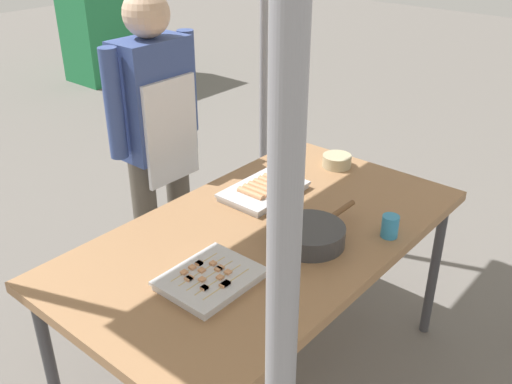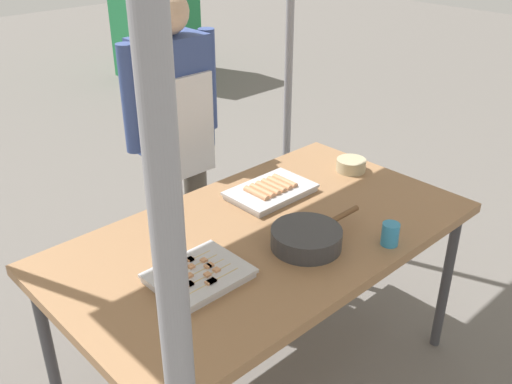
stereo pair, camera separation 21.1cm
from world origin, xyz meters
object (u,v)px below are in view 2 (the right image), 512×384
at_px(stall_table, 265,244).
at_px(tray_meat_skewers, 199,275).
at_px(cooking_wok, 307,237).
at_px(tray_grilled_sausages, 271,191).
at_px(drink_cup_near_edge, 390,234).
at_px(condiment_bowl, 351,165).
at_px(vendor_woman, 174,125).

relative_size(stall_table, tray_meat_skewers, 5.22).
bearing_deg(cooking_wok, stall_table, 102.97).
bearing_deg(tray_grilled_sausages, stall_table, -138.64).
distance_m(tray_meat_skewers, drink_cup_near_edge, 0.70).
height_order(stall_table, condiment_bowl, condiment_bowl).
relative_size(tray_grilled_sausages, tray_meat_skewers, 1.15).
relative_size(tray_grilled_sausages, vendor_woman, 0.23).
height_order(cooking_wok, condiment_bowl, cooking_wok).
xyz_separation_m(condiment_bowl, vendor_woman, (-0.46, 0.71, 0.12)).
xyz_separation_m(drink_cup_near_edge, vendor_woman, (-0.07, 1.20, 0.10)).
bearing_deg(tray_meat_skewers, condiment_bowl, 10.12).
xyz_separation_m(tray_grilled_sausages, tray_meat_skewers, (-0.59, -0.26, -0.00)).
distance_m(tray_grilled_sausages, tray_meat_skewers, 0.65).
xyz_separation_m(stall_table, vendor_woman, (0.20, 0.83, 0.20)).
xyz_separation_m(condiment_bowl, drink_cup_near_edge, (-0.39, -0.49, 0.02)).
distance_m(tray_meat_skewers, cooking_wok, 0.42).
height_order(condiment_bowl, vendor_woman, vendor_woman).
relative_size(tray_grilled_sausages, drink_cup_near_edge, 4.14).
bearing_deg(tray_meat_skewers, vendor_woman, 57.85).
distance_m(tray_grilled_sausages, cooking_wok, 0.41).
bearing_deg(condiment_bowl, drink_cup_near_edge, -128.89).
distance_m(stall_table, drink_cup_near_edge, 0.47).
bearing_deg(condiment_bowl, tray_grilled_sausages, 169.68).
relative_size(stall_table, vendor_woman, 1.05).
bearing_deg(vendor_woman, tray_grilled_sausages, 92.40).
bearing_deg(vendor_woman, drink_cup_near_edge, 93.40).
xyz_separation_m(tray_grilled_sausages, drink_cup_near_edge, (0.04, -0.57, 0.02)).
height_order(cooking_wok, drink_cup_near_edge, drink_cup_near_edge).
xyz_separation_m(tray_grilled_sausages, condiment_bowl, (0.44, -0.08, 0.01)).
bearing_deg(stall_table, condiment_bowl, 10.04).
relative_size(condiment_bowl, vendor_woman, 0.09).
height_order(tray_meat_skewers, vendor_woman, vendor_woman).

